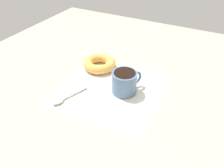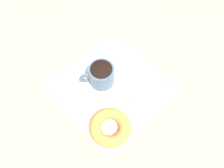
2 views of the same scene
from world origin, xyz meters
TOP-DOWN VIEW (x-y plane):
  - ground_plane at (0.00, 0.00)cm, footprint 120.00×120.00cm
  - napkin at (1.74, -0.08)cm, footprint 32.15×32.15cm
  - coffee_cup at (0.74, 3.78)cm, footprint 9.78×7.71cm
  - donut at (-7.46, -9.87)cm, footprint 11.58×11.58cm
  - spoon at (13.24, -10.52)cm, footprint 11.99×5.80cm

SIDE VIEW (x-z plane):
  - ground_plane at x=0.00cm, z-range -2.00..0.00cm
  - napkin at x=1.74cm, z-range 0.00..0.30cm
  - spoon at x=13.24cm, z-range 0.25..1.15cm
  - donut at x=-7.46cm, z-range 0.30..3.60cm
  - coffee_cup at x=0.74cm, z-range 0.43..7.36cm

